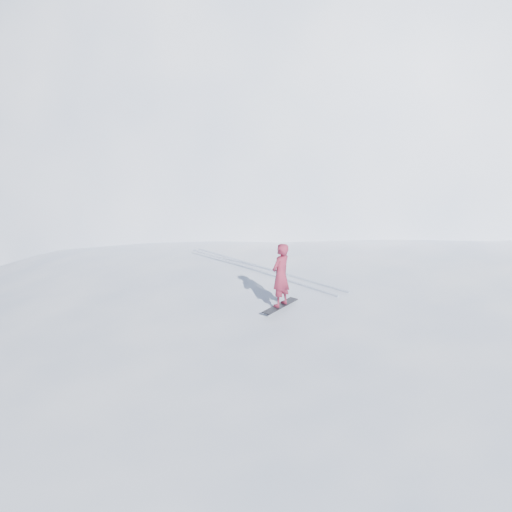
% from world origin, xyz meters
% --- Properties ---
extents(ground, '(400.00, 400.00, 0.00)m').
position_xyz_m(ground, '(0.00, 0.00, 0.00)').
color(ground, white).
rests_on(ground, ground).
extents(near_ridge, '(36.00, 28.00, 4.80)m').
position_xyz_m(near_ridge, '(1.00, 3.00, 0.00)').
color(near_ridge, white).
rests_on(near_ridge, ground).
extents(summit_peak, '(60.00, 56.00, 56.00)m').
position_xyz_m(summit_peak, '(22.00, 26.00, 0.00)').
color(summit_peak, white).
rests_on(summit_peak, ground).
extents(peak_shoulder, '(28.00, 24.00, 18.00)m').
position_xyz_m(peak_shoulder, '(10.00, 20.00, 0.00)').
color(peak_shoulder, white).
rests_on(peak_shoulder, ground).
extents(wind_bumps, '(16.00, 14.40, 1.00)m').
position_xyz_m(wind_bumps, '(-0.56, 2.12, 0.00)').
color(wind_bumps, white).
rests_on(wind_bumps, ground).
extents(snowboard, '(1.30, 0.53, 0.02)m').
position_xyz_m(snowboard, '(-3.13, 1.91, 2.41)').
color(snowboard, black).
rests_on(snowboard, near_ridge).
extents(snowboarder, '(0.68, 0.53, 1.65)m').
position_xyz_m(snowboarder, '(-3.13, 1.91, 3.25)').
color(snowboarder, maroon).
rests_on(snowboarder, snowboard).
extents(board_tracks, '(1.27, 5.96, 0.04)m').
position_xyz_m(board_tracks, '(-1.69, 4.42, 2.42)').
color(board_tracks, silver).
rests_on(board_tracks, ground).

